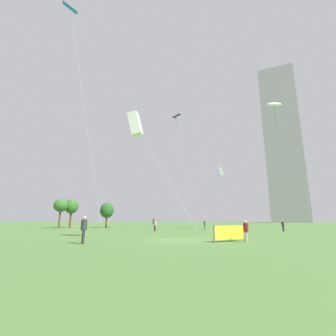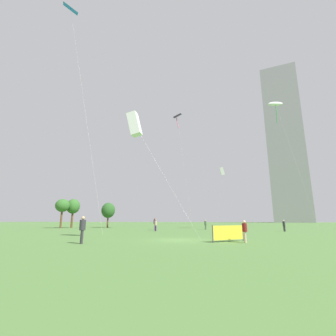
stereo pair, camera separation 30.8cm
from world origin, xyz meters
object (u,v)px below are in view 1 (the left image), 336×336
at_px(person_standing_2, 154,223).
at_px(person_standing_3, 246,230).
at_px(park_tree_1, 61,206).
at_px(event_banner, 230,233).
at_px(distant_highrise_0, 282,143).
at_px(person_standing_5, 205,224).
at_px(kite_flying_4, 221,171).
at_px(person_standing_4, 283,225).
at_px(kite_flying_2, 70,8).
at_px(person_standing_0, 84,228).
at_px(person_standing_1, 155,224).
at_px(park_tree_0, 72,207).
at_px(park_tree_2, 107,210).
at_px(kite_flying_1, 274,105).
at_px(kite_flying_3, 177,117).
at_px(kite_flying_0, 135,124).

xyz_separation_m(person_standing_2, person_standing_3, (11.94, -20.05, -0.17)).
xyz_separation_m(park_tree_1, event_banner, (30.35, -22.62, -3.61)).
bearing_deg(distant_highrise_0, person_standing_5, -99.47).
xyz_separation_m(person_standing_2, kite_flying_4, (11.40, 5.94, 9.41)).
relative_size(person_standing_4, event_banner, 0.67).
height_order(person_standing_2, kite_flying_2, kite_flying_2).
distance_m(person_standing_0, kite_flying_4, 32.21).
xyz_separation_m(person_standing_1, distant_highrise_0, (51.46, 114.26, 46.47)).
bearing_deg(distant_highrise_0, person_standing_2, -102.70).
distance_m(person_standing_0, park_tree_0, 34.51).
xyz_separation_m(person_standing_2, park_tree_0, (-18.66, 5.30, 3.13)).
bearing_deg(person_standing_3, park_tree_0, 66.60).
bearing_deg(park_tree_2, kite_flying_4, -4.91).
bearing_deg(kite_flying_2, park_tree_2, 96.40).
height_order(person_standing_3, distant_highrise_0, distant_highrise_0).
relative_size(person_standing_1, distant_highrise_0, 0.02).
xyz_separation_m(person_standing_2, kite_flying_1, (21.14, 2.96, 20.60)).
relative_size(kite_flying_2, distant_highrise_0, 0.35).
bearing_deg(kite_flying_3, person_standing_3, -68.44).
bearing_deg(person_standing_1, person_standing_3, -21.84).
distance_m(person_standing_5, kite_flying_2, 38.85).
relative_size(person_standing_1, kite_flying_2, 0.05).
bearing_deg(kite_flying_0, person_standing_0, -116.19).
relative_size(kite_flying_4, distant_highrise_0, 0.12).
relative_size(park_tree_1, distant_highrise_0, 0.06).
height_order(person_standing_4, kite_flying_1, kite_flying_1).
distance_m(person_standing_1, park_tree_0, 22.58).
xyz_separation_m(park_tree_0, distant_highrise_0, (71.47, 104.32, 43.22)).
bearing_deg(person_standing_0, kite_flying_4, -58.43).
bearing_deg(distant_highrise_0, person_standing_0, -98.38).
xyz_separation_m(person_standing_3, park_tree_1, (-31.49, 23.16, 3.36)).
xyz_separation_m(kite_flying_0, park_tree_2, (-15.02, 26.82, -6.81)).
bearing_deg(kite_flying_3, park_tree_2, 154.67).
distance_m(person_standing_1, distant_highrise_0, 133.65).
xyz_separation_m(kite_flying_0, kite_flying_4, (8.54, 24.80, 0.19)).
xyz_separation_m(person_standing_0, park_tree_2, (-12.99, 30.95, 2.42)).
height_order(kite_flying_1, distant_highrise_0, distant_highrise_0).
distance_m(person_standing_1, kite_flying_0, 17.09).
xyz_separation_m(kite_flying_1, kite_flying_2, (-30.95, -15.93, 10.34)).
bearing_deg(park_tree_0, park_tree_2, 22.23).
relative_size(person_standing_2, kite_flying_3, 0.09).
xyz_separation_m(person_standing_3, kite_flying_4, (-0.53, 25.99, 9.58)).
height_order(park_tree_2, distant_highrise_0, distant_highrise_0).
relative_size(kite_flying_3, park_tree_0, 3.59).
bearing_deg(distant_highrise_0, park_tree_1, -111.16).
height_order(person_standing_2, person_standing_5, person_standing_2).
relative_size(person_standing_3, kite_flying_3, 0.08).
bearing_deg(park_tree_2, kite_flying_0, -60.75).
height_order(kite_flying_3, park_tree_2, kite_flying_3).
relative_size(park_tree_0, park_tree_2, 1.13).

